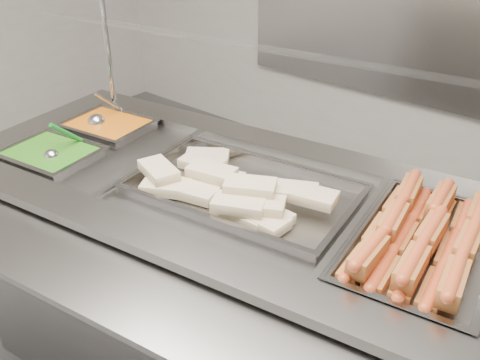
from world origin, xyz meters
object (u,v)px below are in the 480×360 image
Objects in this scene: pan_wraps at (243,194)px; ladle at (98,121)px; pan_hotdogs at (423,256)px; serving_spoon at (54,152)px; steam_counter at (228,291)px; sneeze_guard at (262,52)px.

ladle is at bearing 178.45° from pan_wraps.
pan_hotdogs is 0.81× the size of pan_wraps.
pan_hotdogs is 1.37m from serving_spoon.
serving_spoon is (-0.64, -0.26, 0.51)m from steam_counter.
steam_counter is 1.18× the size of sneeze_guard.
pan_hotdogs is (0.71, -0.14, -0.45)m from sneeze_guard.
sneeze_guard is 0.50m from pan_wraps.
steam_counter is 2.71× the size of pan_wraps.
ladle is (-1.45, -0.07, 0.05)m from pan_hotdogs.
pan_hotdogs is 3.44× the size of serving_spoon.
ladle reaches higher than serving_spoon.
ladle is at bearing -177.30° from pan_hotdogs.
serving_spoon is (-0.61, -0.50, -0.39)m from sneeze_guard.
serving_spoon is at bearing -140.68° from sneeze_guard.
steam_counter is 11.47× the size of serving_spoon.
ladle reaches higher than steam_counter.
pan_wraps is at bearing -171.61° from pan_hotdogs.
ladle is 0.32m from serving_spoon.
ladle reaches higher than pan_hotdogs.
steam_counter is at bearing -171.61° from pan_wraps.
serving_spoon is at bearing -159.09° from pan_wraps.
sneeze_guard is 0.85m from ladle.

